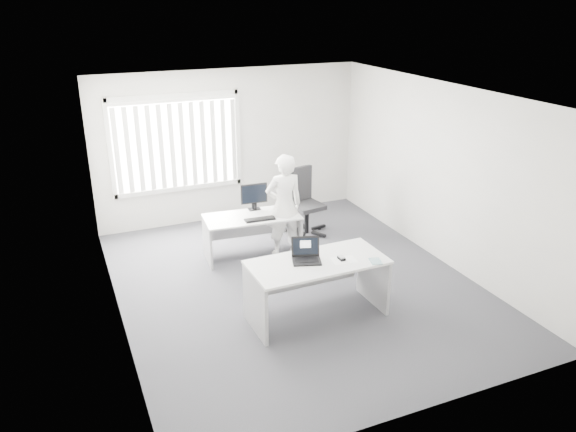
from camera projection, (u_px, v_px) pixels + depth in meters
name	position (u px, v px, depth m)	size (l,w,h in m)	color
ground	(295.00, 284.00, 8.33)	(6.00, 6.00, 0.00)	#505057
wall_back	(230.00, 146.00, 10.38)	(5.00, 0.02, 2.80)	beige
wall_front	(425.00, 293.00, 5.25)	(5.00, 0.02, 2.80)	beige
wall_left	(110.00, 222.00, 6.91)	(0.02, 6.00, 2.80)	beige
wall_right	(442.00, 174.00, 8.73)	(0.02, 6.00, 2.80)	beige
ceiling	(296.00, 94.00, 7.30)	(5.00, 6.00, 0.02)	white
window	(177.00, 143.00, 9.93)	(2.32, 0.06, 1.76)	silver
blinds	(177.00, 146.00, 9.89)	(2.20, 0.10, 1.50)	white
desk_near	(317.00, 277.00, 7.30)	(1.80, 0.87, 0.81)	silver
desk_far	(252.00, 227.00, 9.08)	(1.57, 0.84, 0.69)	silver
office_chair	(305.00, 213.00, 10.03)	(0.78, 0.78, 1.18)	black
person	(284.00, 206.00, 9.01)	(0.62, 0.41, 1.70)	white
laptop	(307.00, 252.00, 7.14)	(0.36, 0.32, 0.28)	black
paper_sheet	(344.00, 260.00, 7.24)	(0.31, 0.22, 0.00)	white
mouse	(341.00, 258.00, 7.24)	(0.07, 0.12, 0.05)	silver
booklet	(376.00, 261.00, 7.20)	(0.14, 0.20, 0.01)	silver
keyboard	(260.00, 219.00, 8.85)	(0.48, 0.16, 0.02)	black
monitor	(254.00, 197.00, 9.20)	(0.44, 0.13, 0.44)	black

